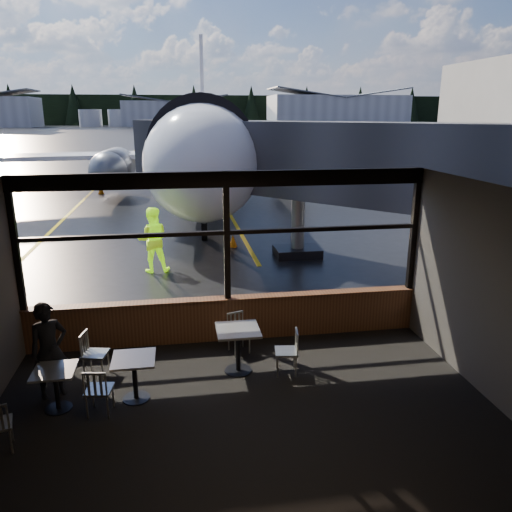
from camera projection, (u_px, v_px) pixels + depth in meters
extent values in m
plane|color=black|center=(177.00, 133.00, 124.38)|extent=(520.00, 520.00, 0.00)
cube|color=black|center=(249.00, 423.00, 7.62)|extent=(8.00, 6.00, 0.01)
cube|color=#38332D|center=(248.00, 196.00, 6.66)|extent=(8.00, 6.00, 0.04)
cube|color=#4A423B|center=(503.00, 301.00, 7.75)|extent=(0.04, 6.00, 3.50)
cube|color=#4A423B|center=(299.00, 452.00, 4.29)|extent=(8.00, 0.04, 3.50)
cube|color=#562F1A|center=(228.00, 319.00, 10.35)|extent=(8.00, 0.28, 0.90)
cube|color=black|center=(226.00, 179.00, 9.55)|extent=(8.00, 0.18, 0.30)
cube|color=black|center=(15.00, 245.00, 9.26)|extent=(0.12, 0.12, 2.60)
cube|color=black|center=(227.00, 237.00, 9.87)|extent=(0.12, 0.12, 2.60)
cube|color=black|center=(414.00, 230.00, 10.47)|extent=(0.12, 0.12, 2.60)
cube|color=black|center=(227.00, 232.00, 9.84)|extent=(8.00, 0.10, 0.08)
imported|color=black|center=(49.00, 350.00, 8.17)|extent=(0.72, 0.64, 1.65)
imported|color=#BFF219|center=(153.00, 240.00, 14.74)|extent=(0.95, 0.75, 1.94)
cone|color=#F75007|center=(233.00, 241.00, 17.68)|extent=(0.31, 0.31, 0.43)
cone|color=#FF4C08|center=(101.00, 190.00, 29.31)|extent=(0.36, 0.36, 0.50)
cylinder|color=silver|center=(91.00, 118.00, 177.83)|extent=(8.00, 8.00, 6.00)
cylinder|color=silver|center=(119.00, 118.00, 179.35)|extent=(8.00, 8.00, 6.00)
cylinder|color=silver|center=(148.00, 118.00, 180.88)|extent=(8.00, 8.00, 6.00)
cube|color=black|center=(175.00, 110.00, 208.16)|extent=(360.00, 3.00, 12.00)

